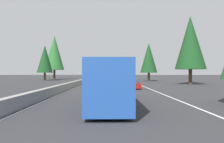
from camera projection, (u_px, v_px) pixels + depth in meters
name	position (u px, v px, depth m)	size (l,w,h in m)	color
ground_plane	(91.00, 80.00, 63.95)	(320.00, 320.00, 0.00)	#2D2D30
median_barrier	(95.00, 77.00, 83.95)	(180.00, 0.56, 0.90)	gray
shoulder_stripe_right	(125.00, 79.00, 74.11)	(160.00, 0.16, 0.01)	silver
shoulder_stripe_median	(94.00, 79.00, 73.95)	(160.00, 0.16, 0.01)	silver
sign_gantry_overhead	(111.00, 63.00, 53.17)	(0.50, 12.68, 6.33)	gray
bus_near_right	(109.00, 81.00, 15.17)	(11.50, 2.55, 3.10)	#1E4793
sedan_mid_right	(133.00, 84.00, 29.94)	(4.40, 1.80, 1.47)	maroon
box_truck_near_center	(118.00, 75.00, 74.92)	(8.50, 2.40, 2.95)	gold
minivan_far_right	(116.00, 76.00, 93.43)	(5.00, 1.95, 1.69)	silver
sedan_mid_center	(109.00, 77.00, 75.36)	(4.40, 1.80, 1.47)	#1E4793
sedan_distant_a	(120.00, 78.00, 62.00)	(4.40, 1.80, 1.47)	#2D6B38
conifer_right_near	(190.00, 43.00, 41.49)	(6.18, 6.18, 14.03)	#4C3823
conifer_right_mid	(149.00, 58.00, 56.62)	(4.72, 4.72, 10.73)	#4C3823
conifer_left_near	(45.00, 59.00, 61.79)	(4.75, 4.75, 10.80)	#4C3823
conifer_left_mid	(54.00, 53.00, 71.55)	(6.79, 6.79, 15.44)	#4C3823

